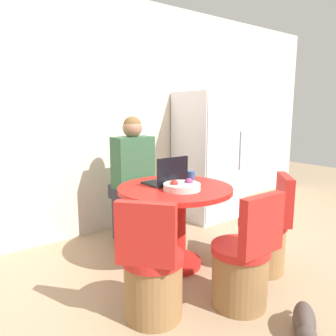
{
  "coord_description": "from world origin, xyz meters",
  "views": [
    {
      "loc": [
        -1.82,
        -1.83,
        1.39
      ],
      "look_at": [
        -0.09,
        0.42,
        0.87
      ],
      "focal_mm": 35.0,
      "sensor_mm": 36.0,
      "label": 1
    }
  ],
  "objects_px": {
    "dining_table": "(175,212)",
    "fruit_bowl": "(182,186)",
    "chair_near_camera": "(242,269)",
    "chair_near_left_corner": "(152,278)",
    "refrigerator": "(209,156)",
    "laptop": "(167,179)",
    "chair_near_right_corner": "(264,239)",
    "person_seated": "(131,175)",
    "cat": "(304,323)"
  },
  "relations": [
    {
      "from": "person_seated",
      "to": "refrigerator",
      "type": "bearing_deg",
      "value": -175.29
    },
    {
      "from": "chair_near_right_corner",
      "to": "laptop",
      "type": "height_order",
      "value": "laptop"
    },
    {
      "from": "laptop",
      "to": "cat",
      "type": "bearing_deg",
      "value": 91.59
    },
    {
      "from": "chair_near_camera",
      "to": "fruit_bowl",
      "type": "xyz_separation_m",
      "value": [
        -0.01,
        0.65,
        0.47
      ]
    },
    {
      "from": "refrigerator",
      "to": "laptop",
      "type": "xyz_separation_m",
      "value": [
        -1.21,
        -0.7,
        -0.02
      ]
    },
    {
      "from": "chair_near_right_corner",
      "to": "person_seated",
      "type": "height_order",
      "value": "person_seated"
    },
    {
      "from": "chair_near_left_corner",
      "to": "laptop",
      "type": "bearing_deg",
      "value": -83.98
    },
    {
      "from": "chair_near_right_corner",
      "to": "cat",
      "type": "height_order",
      "value": "chair_near_right_corner"
    },
    {
      "from": "chair_near_right_corner",
      "to": "person_seated",
      "type": "relative_size",
      "value": 0.64
    },
    {
      "from": "cat",
      "to": "refrigerator",
      "type": "bearing_deg",
      "value": -154.19
    },
    {
      "from": "chair_near_left_corner",
      "to": "laptop",
      "type": "xyz_separation_m",
      "value": [
        0.59,
        0.61,
        0.49
      ]
    },
    {
      "from": "chair_near_left_corner",
      "to": "fruit_bowl",
      "type": "relative_size",
      "value": 2.73
    },
    {
      "from": "cat",
      "to": "dining_table",
      "type": "bearing_deg",
      "value": -122.77
    },
    {
      "from": "chair_near_left_corner",
      "to": "cat",
      "type": "height_order",
      "value": "chair_near_left_corner"
    },
    {
      "from": "chair_near_right_corner",
      "to": "laptop",
      "type": "bearing_deg",
      "value": -95.31
    },
    {
      "from": "chair_near_right_corner",
      "to": "chair_near_left_corner",
      "type": "xyz_separation_m",
      "value": [
        -1.14,
        0.04,
        0.0
      ]
    },
    {
      "from": "chair_near_left_corner",
      "to": "laptop",
      "type": "height_order",
      "value": "laptop"
    },
    {
      "from": "chair_near_camera",
      "to": "cat",
      "type": "relative_size",
      "value": 2.15
    },
    {
      "from": "refrigerator",
      "to": "laptop",
      "type": "relative_size",
      "value": 4.79
    },
    {
      "from": "laptop",
      "to": "fruit_bowl",
      "type": "xyz_separation_m",
      "value": [
        -0.02,
        -0.24,
        -0.02
      ]
    },
    {
      "from": "laptop",
      "to": "fruit_bowl",
      "type": "relative_size",
      "value": 1.07
    },
    {
      "from": "dining_table",
      "to": "person_seated",
      "type": "height_order",
      "value": "person_seated"
    },
    {
      "from": "chair_near_camera",
      "to": "chair_near_right_corner",
      "type": "relative_size",
      "value": 1.0
    },
    {
      "from": "refrigerator",
      "to": "person_seated",
      "type": "relative_size",
      "value": 1.21
    },
    {
      "from": "person_seated",
      "to": "fruit_bowl",
      "type": "bearing_deg",
      "value": 88.69
    },
    {
      "from": "chair_near_camera",
      "to": "laptop",
      "type": "bearing_deg",
      "value": -89.7
    },
    {
      "from": "chair_near_camera",
      "to": "chair_near_right_corner",
      "type": "bearing_deg",
      "value": -156.82
    },
    {
      "from": "fruit_bowl",
      "to": "chair_near_right_corner",
      "type": "bearing_deg",
      "value": -35.89
    },
    {
      "from": "chair_near_camera",
      "to": "person_seated",
      "type": "distance_m",
      "value": 1.55
    },
    {
      "from": "dining_table",
      "to": "chair_near_right_corner",
      "type": "distance_m",
      "value": 0.8
    },
    {
      "from": "person_seated",
      "to": "cat",
      "type": "distance_m",
      "value": 2.04
    },
    {
      "from": "dining_table",
      "to": "cat",
      "type": "relative_size",
      "value": 2.52
    },
    {
      "from": "chair_near_camera",
      "to": "chair_near_right_corner",
      "type": "distance_m",
      "value": 0.61
    },
    {
      "from": "refrigerator",
      "to": "fruit_bowl",
      "type": "bearing_deg",
      "value": -142.59
    },
    {
      "from": "person_seated",
      "to": "laptop",
      "type": "xyz_separation_m",
      "value": [
        0.01,
        -0.6,
        0.06
      ]
    },
    {
      "from": "dining_table",
      "to": "person_seated",
      "type": "bearing_deg",
      "value": 90.63
    },
    {
      "from": "refrigerator",
      "to": "dining_table",
      "type": "distance_m",
      "value": 1.49
    },
    {
      "from": "chair_near_camera",
      "to": "person_seated",
      "type": "bearing_deg",
      "value": -89.24
    },
    {
      "from": "person_seated",
      "to": "chair_near_left_corner",
      "type": "bearing_deg",
      "value": 64.46
    },
    {
      "from": "dining_table",
      "to": "laptop",
      "type": "bearing_deg",
      "value": 91.38
    },
    {
      "from": "chair_near_left_corner",
      "to": "laptop",
      "type": "distance_m",
      "value": 0.98
    },
    {
      "from": "fruit_bowl",
      "to": "dining_table",
      "type": "bearing_deg",
      "value": 77.67
    },
    {
      "from": "chair_near_camera",
      "to": "refrigerator",
      "type": "bearing_deg",
      "value": -126.5
    },
    {
      "from": "chair_near_camera",
      "to": "laptop",
      "type": "relative_size",
      "value": 2.54
    },
    {
      "from": "refrigerator",
      "to": "dining_table",
      "type": "relative_size",
      "value": 1.61
    },
    {
      "from": "chair_near_camera",
      "to": "chair_near_left_corner",
      "type": "bearing_deg",
      "value": -24.4
    },
    {
      "from": "refrigerator",
      "to": "chair_near_right_corner",
      "type": "bearing_deg",
      "value": -115.73
    },
    {
      "from": "chair_near_left_corner",
      "to": "chair_near_right_corner",
      "type": "bearing_deg",
      "value": -132.42
    },
    {
      "from": "refrigerator",
      "to": "chair_near_camera",
      "type": "height_order",
      "value": "refrigerator"
    },
    {
      "from": "dining_table",
      "to": "fruit_bowl",
      "type": "bearing_deg",
      "value": -102.33
    }
  ]
}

